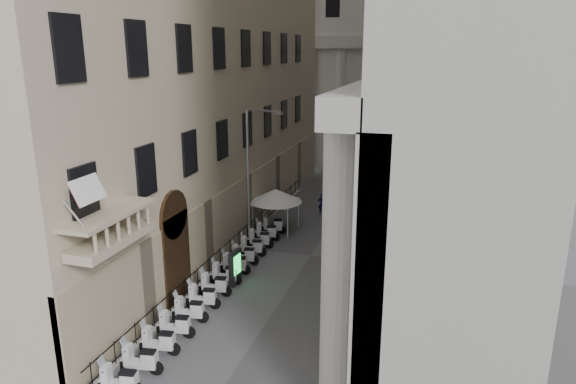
# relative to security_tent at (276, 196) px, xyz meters

# --- Properties ---
(far_building) EXTENTS (22.00, 10.00, 30.00)m
(far_building) POSITION_rel_security_tent_xyz_m (3.43, 24.94, 12.60)
(far_building) COLOR #B3B0A9
(far_building) RESTS_ON ground
(iron_fence) EXTENTS (0.30, 28.00, 1.40)m
(iron_fence) POSITION_rel_security_tent_xyz_m (-0.87, -5.06, -2.40)
(iron_fence) COLOR black
(iron_fence) RESTS_ON ground
(blue_awning) EXTENTS (1.60, 3.00, 3.00)m
(blue_awning) POSITION_rel_security_tent_xyz_m (7.58, 2.94, -2.40)
(blue_awning) COLOR navy
(blue_awning) RESTS_ON ground
(scooter_1) EXTENTS (1.47, 0.78, 1.50)m
(scooter_1) POSITION_rel_security_tent_xyz_m (0.11, -16.94, -2.40)
(scooter_1) COLOR silver
(scooter_1) RESTS_ON ground
(scooter_2) EXTENTS (1.47, 0.78, 1.50)m
(scooter_2) POSITION_rel_security_tent_xyz_m (0.11, -15.60, -2.40)
(scooter_2) COLOR silver
(scooter_2) RESTS_ON ground
(scooter_3) EXTENTS (1.47, 0.78, 1.50)m
(scooter_3) POSITION_rel_security_tent_xyz_m (0.11, -14.26, -2.40)
(scooter_3) COLOR silver
(scooter_3) RESTS_ON ground
(scooter_4) EXTENTS (1.47, 0.78, 1.50)m
(scooter_4) POSITION_rel_security_tent_xyz_m (0.11, -12.92, -2.40)
(scooter_4) COLOR silver
(scooter_4) RESTS_ON ground
(scooter_5) EXTENTS (1.47, 0.78, 1.50)m
(scooter_5) POSITION_rel_security_tent_xyz_m (0.11, -11.58, -2.40)
(scooter_5) COLOR silver
(scooter_5) RESTS_ON ground
(scooter_6) EXTENTS (1.47, 0.78, 1.50)m
(scooter_6) POSITION_rel_security_tent_xyz_m (0.11, -10.24, -2.40)
(scooter_6) COLOR silver
(scooter_6) RESTS_ON ground
(scooter_7) EXTENTS (1.47, 0.78, 1.50)m
(scooter_7) POSITION_rel_security_tent_xyz_m (0.11, -8.90, -2.40)
(scooter_7) COLOR silver
(scooter_7) RESTS_ON ground
(scooter_8) EXTENTS (1.47, 0.78, 1.50)m
(scooter_8) POSITION_rel_security_tent_xyz_m (0.11, -7.56, -2.40)
(scooter_8) COLOR silver
(scooter_8) RESTS_ON ground
(scooter_9) EXTENTS (1.47, 0.78, 1.50)m
(scooter_9) POSITION_rel_security_tent_xyz_m (0.11, -6.22, -2.40)
(scooter_9) COLOR silver
(scooter_9) RESTS_ON ground
(scooter_10) EXTENTS (1.47, 0.78, 1.50)m
(scooter_10) POSITION_rel_security_tent_xyz_m (0.11, -4.88, -2.40)
(scooter_10) COLOR silver
(scooter_10) RESTS_ON ground
(scooter_11) EXTENTS (1.47, 0.78, 1.50)m
(scooter_11) POSITION_rel_security_tent_xyz_m (0.11, -3.54, -2.40)
(scooter_11) COLOR silver
(scooter_11) RESTS_ON ground
(scooter_12) EXTENTS (1.47, 0.78, 1.50)m
(scooter_12) POSITION_rel_security_tent_xyz_m (0.11, -2.20, -2.40)
(scooter_12) COLOR silver
(scooter_12) RESTS_ON ground
(scooter_13) EXTENTS (1.47, 0.78, 1.50)m
(scooter_13) POSITION_rel_security_tent_xyz_m (0.11, -0.86, -2.40)
(scooter_13) COLOR silver
(scooter_13) RESTS_ON ground
(barrier_1) EXTENTS (0.60, 2.40, 1.10)m
(barrier_1) POSITION_rel_security_tent_xyz_m (7.07, -15.25, -2.40)
(barrier_1) COLOR #ADB1B5
(barrier_1) RESTS_ON ground
(barrier_2) EXTENTS (0.60, 2.40, 1.10)m
(barrier_2) POSITION_rel_security_tent_xyz_m (7.07, -12.75, -2.40)
(barrier_2) COLOR #ADB1B5
(barrier_2) RESTS_ON ground
(barrier_3) EXTENTS (0.60, 2.40, 1.10)m
(barrier_3) POSITION_rel_security_tent_xyz_m (7.07, -10.25, -2.40)
(barrier_3) COLOR #ADB1B5
(barrier_3) RESTS_ON ground
(barrier_4) EXTENTS (0.60, 2.40, 1.10)m
(barrier_4) POSITION_rel_security_tent_xyz_m (7.07, -7.75, -2.40)
(barrier_4) COLOR #ADB1B5
(barrier_4) RESTS_ON ground
(barrier_5) EXTENTS (0.60, 2.40, 1.10)m
(barrier_5) POSITION_rel_security_tent_xyz_m (7.07, -5.25, -2.40)
(barrier_5) COLOR #ADB1B5
(barrier_5) RESTS_ON ground
(barrier_6) EXTENTS (0.60, 2.40, 1.10)m
(barrier_6) POSITION_rel_security_tent_xyz_m (7.07, -2.75, -2.40)
(barrier_6) COLOR #ADB1B5
(barrier_6) RESTS_ON ground
(barrier_7) EXTENTS (0.60, 2.40, 1.10)m
(barrier_7) POSITION_rel_security_tent_xyz_m (7.07, -0.25, -2.40)
(barrier_7) COLOR #ADB1B5
(barrier_7) RESTS_ON ground
(barrier_8) EXTENTS (0.60, 2.40, 1.10)m
(barrier_8) POSITION_rel_security_tent_xyz_m (7.07, 2.25, -2.40)
(barrier_8) COLOR #ADB1B5
(barrier_8) RESTS_ON ground
(security_tent) EXTENTS (3.54, 3.54, 2.88)m
(security_tent) POSITION_rel_security_tent_xyz_m (0.00, 0.00, 0.00)
(security_tent) COLOR silver
(security_tent) RESTS_ON ground
(street_lamp) EXTENTS (2.64, 1.25, 8.61)m
(street_lamp) POSITION_rel_security_tent_xyz_m (-0.44, -3.20, 2.75)
(street_lamp) COLOR #95989D
(street_lamp) RESTS_ON ground
(info_kiosk) EXTENTS (0.39, 0.92, 1.88)m
(info_kiosk) POSITION_rel_security_tent_xyz_m (0.60, -8.74, -1.45)
(info_kiosk) COLOR black
(info_kiosk) RESTS_ON ground
(pedestrian_a) EXTENTS (0.68, 0.53, 1.66)m
(pedestrian_a) POSITION_rel_security_tent_xyz_m (2.29, 4.13, -1.57)
(pedestrian_a) COLOR #0D0C33
(pedestrian_a) RESTS_ON ground
(pedestrian_b) EXTENTS (1.20, 1.14, 1.95)m
(pedestrian_b) POSITION_rel_security_tent_xyz_m (6.43, 10.48, -1.43)
(pedestrian_b) COLOR black
(pedestrian_b) RESTS_ON ground
(pedestrian_c) EXTENTS (0.95, 0.73, 1.72)m
(pedestrian_c) POSITION_rel_security_tent_xyz_m (3.51, 12.94, -1.54)
(pedestrian_c) COLOR black
(pedestrian_c) RESTS_ON ground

